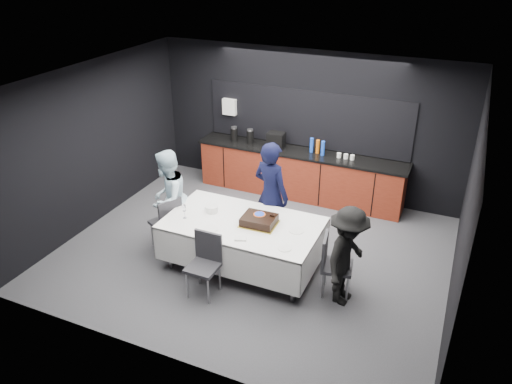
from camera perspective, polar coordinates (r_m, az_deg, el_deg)
ground at (r=8.18m, az=-0.28°, el=-6.86°), size 6.00×6.00×0.00m
room_shell at (r=7.30m, az=-0.32°, el=5.33°), size 6.04×5.04×2.82m
kitchenette at (r=9.73m, az=4.94°, el=2.54°), size 4.10×0.64×2.05m
party_table at (r=7.52m, az=-1.54°, el=-4.36°), size 2.32×1.32×0.78m
cake_assembly at (r=7.37m, az=0.36°, el=-3.25°), size 0.54×0.45×0.17m
plate_stack at (r=7.73m, az=-5.09°, el=-1.91°), size 0.20×0.20×0.10m
loose_plate_near at (r=7.31m, az=-5.19°, el=-4.20°), size 0.22×0.22×0.01m
loose_plate_right_a at (r=7.26m, az=4.65°, el=-4.39°), size 0.22×0.22×0.01m
loose_plate_right_b at (r=6.86m, az=3.29°, el=-6.42°), size 0.19×0.19×0.01m
loose_plate_far at (r=7.63m, az=0.27°, el=-2.64°), size 0.22×0.22×0.01m
fork_pile at (r=7.04m, az=-1.77°, el=-5.35°), size 0.19×0.15×0.03m
champagne_flute at (r=7.55m, az=-8.21°, el=-1.92°), size 0.06×0.06×0.22m
chair_left at (r=8.12m, az=-10.06°, el=-3.16°), size 0.56×0.56×0.92m
chair_right at (r=7.11m, az=8.67°, el=-7.78°), size 0.48×0.48×0.92m
chair_near at (r=7.10m, az=-5.81°, el=-7.68°), size 0.42×0.42×0.92m
person_center at (r=7.98m, az=1.73°, el=-0.30°), size 0.75×0.61×1.79m
person_left at (r=8.15m, az=-10.03°, el=-0.76°), size 0.69×0.85×1.63m
person_right at (r=6.88m, az=10.38°, el=-7.26°), size 0.67×1.01×1.47m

